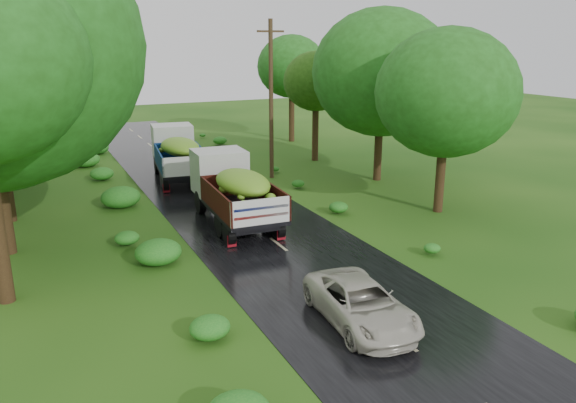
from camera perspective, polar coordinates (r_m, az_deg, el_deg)
ground at (r=16.03m, az=11.20°, el=-13.44°), size 120.00×120.00×0.00m
road at (r=19.80m, az=2.61°, el=-7.12°), size 6.50×80.00×0.02m
road_lines at (r=20.62m, az=1.31°, el=-6.10°), size 0.12×69.60×0.00m
truck_near at (r=24.70m, az=-5.66°, el=1.53°), size 2.72×6.93×2.87m
truck_far at (r=33.06m, az=-11.21°, el=5.03°), size 3.23×7.05×2.86m
car at (r=16.29m, az=7.41°, el=-10.24°), size 2.34×4.50×1.21m
utility_pole at (r=32.25m, az=-1.73°, el=10.39°), size 1.56×0.26×8.91m
trees_right at (r=33.68m, az=7.25°, el=12.36°), size 5.36×23.47×7.84m
shrubs at (r=27.51m, az=-6.14°, el=0.29°), size 11.90×44.00×0.70m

